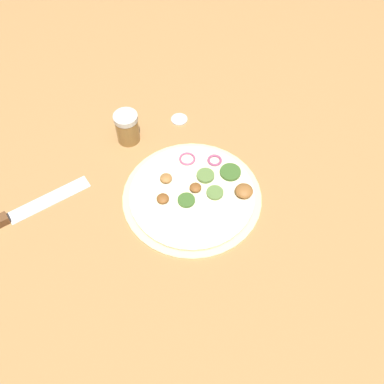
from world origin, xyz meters
TOP-DOWN VIEW (x-y plane):
  - ground_plane at (0.00, 0.00)m, footprint 3.00×3.00m
  - pizza at (0.00, 0.00)m, footprint 0.28×0.28m
  - knife at (-0.27, -0.24)m, footprint 0.13×0.25m
  - spice_jar at (-0.20, 0.06)m, footprint 0.05×0.05m
  - loose_cap at (-0.14, 0.16)m, footprint 0.04×0.04m

SIDE VIEW (x-z plane):
  - ground_plane at x=0.00m, z-range 0.00..0.00m
  - loose_cap at x=-0.14m, z-range 0.00..0.01m
  - pizza at x=0.00m, z-range -0.01..0.02m
  - knife at x=-0.27m, z-range 0.00..0.02m
  - spice_jar at x=-0.20m, z-range 0.00..0.07m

